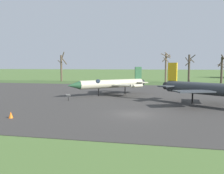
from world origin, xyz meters
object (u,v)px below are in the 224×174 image
jet_fighter_front_right (110,84)px  jet_fighter_rear_center (217,89)px  info_placard_front_right (68,97)px  traffic_cone (11,115)px

jet_fighter_front_right → jet_fighter_rear_center: jet_fighter_rear_center is taller
jet_fighter_front_right → info_placard_front_right: 8.99m
jet_fighter_front_right → info_placard_front_right: bearing=-120.4°
traffic_cone → jet_fighter_rear_center: bearing=27.3°
info_placard_front_right → traffic_cone: size_ratio=1.48×
jet_fighter_rear_center → jet_fighter_front_right: bearing=149.4°
jet_fighter_front_right → jet_fighter_rear_center: 17.61m
jet_fighter_front_right → traffic_cone: size_ratio=18.26×
jet_fighter_front_right → jet_fighter_rear_center: (15.15, -8.96, 0.20)m
info_placard_front_right → traffic_cone: bearing=-94.9°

